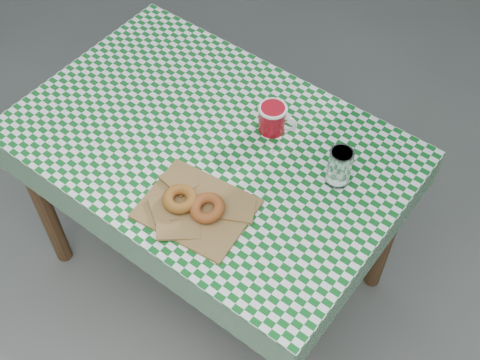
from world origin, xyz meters
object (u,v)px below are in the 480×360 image
at_px(table, 213,214).
at_px(paper_bag, 197,208).
at_px(drinking_glass, 339,167).
at_px(coffee_mug, 272,118).

height_order(table, paper_bag, paper_bag).
bearing_deg(drinking_glass, table, -171.64).
height_order(paper_bag, drinking_glass, drinking_glass).
bearing_deg(coffee_mug, table, -141.10).
relative_size(coffee_mug, drinking_glass, 1.33).
height_order(table, coffee_mug, coffee_mug).
relative_size(table, coffee_mug, 7.04).
relative_size(paper_bag, coffee_mug, 1.79).
distance_m(table, drinking_glass, 0.60).
relative_size(paper_bag, drinking_glass, 2.39).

